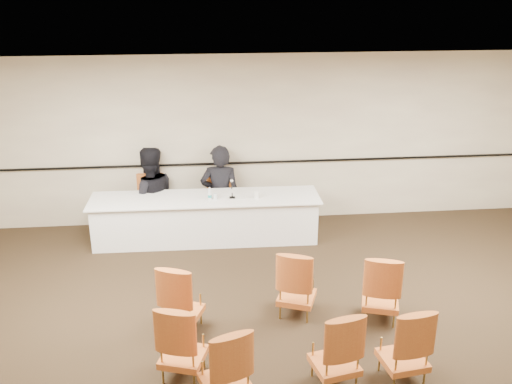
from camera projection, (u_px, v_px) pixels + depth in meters
floor at (295, 349)px, 6.86m from camera, size 10.00×10.00×0.00m
ceiling at (302, 103)px, 5.79m from camera, size 10.00×10.00×0.00m
wall_back at (260, 140)px, 10.05m from camera, size 10.00×0.04×3.00m
wall_rail at (260, 162)px, 10.15m from camera, size 9.80×0.04×0.03m
panel_table at (206, 219)px, 9.59m from camera, size 3.82×0.94×0.76m
panelist_main at (221, 198)px, 10.09m from camera, size 0.75×0.54×1.93m
panelist_main_chair at (221, 201)px, 10.11m from camera, size 0.51×0.51×0.95m
panelist_second at (150, 201)px, 9.99m from camera, size 1.09×0.93×1.94m
panelist_second_chair at (151, 203)px, 10.01m from camera, size 0.51×0.51×0.95m
papers at (236, 197)px, 9.47m from camera, size 0.32×0.25×0.00m
microphone at (232, 190)px, 9.38m from camera, size 0.10×0.20×0.28m
water_bottle at (210, 194)px, 9.34m from camera, size 0.07×0.07×0.21m
drinking_glass at (215, 196)px, 9.38m from camera, size 0.08×0.08×0.10m
coffee_cup at (256, 195)px, 9.41m from camera, size 0.10×0.10×0.13m
aud_chair_front_left at (181, 297)px, 7.07m from camera, size 0.65×0.65×0.95m
aud_chair_front_mid at (297, 282)px, 7.42m from camera, size 0.65×0.65×0.95m
aud_chair_front_right at (381, 287)px, 7.31m from camera, size 0.62×0.62×0.95m
aud_chair_back_left at (182, 340)px, 6.25m from camera, size 0.63×0.63×0.95m
aud_chair_back_mid at (335, 347)px, 6.13m from camera, size 0.60×0.60×0.95m
aud_chair_back_right at (404, 343)px, 6.20m from camera, size 0.57×0.57×0.95m
aud_chair_extra at (225, 365)px, 5.85m from camera, size 0.64×0.64×0.95m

